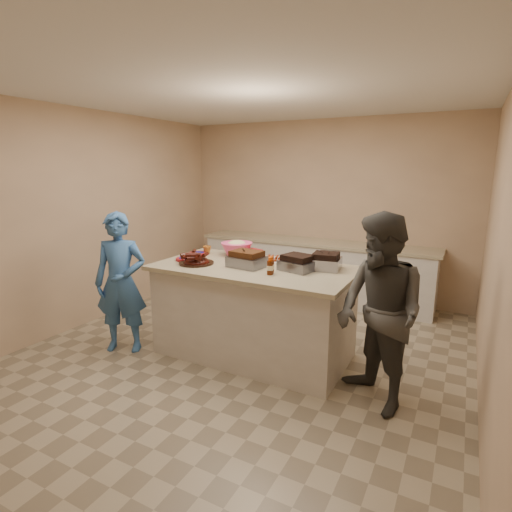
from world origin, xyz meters
The scene contains 20 objects.
room centered at (0.00, 0.00, 0.00)m, with size 4.50×5.00×2.70m, color tan, non-canonical shape.
back_counter centered at (0.00, 2.20, 0.45)m, with size 3.60×0.64×0.90m, color silver, non-canonical shape.
island centered at (0.10, 0.07, 0.00)m, with size 2.07×1.09×0.98m, color silver, non-canonical shape.
rib_platter centered at (-0.49, -0.11, 0.98)m, with size 0.37×0.37×0.15m, color #440F08, non-canonical shape.
pulled_pork_tray centered at (0.05, 0.02, 0.98)m, with size 0.36×0.27×0.11m, color #47230F.
brisket_tray centered at (0.57, 0.14, 0.98)m, with size 0.33×0.27×0.10m, color black.
roasting_pan centered at (0.80, 0.31, 0.98)m, with size 0.29×0.29×0.12m, color gray.
coleslaw_bowl centered at (-0.33, 0.46, 0.98)m, with size 0.37×0.37×0.25m, color #EA4883, non-canonical shape.
sausage_plate centered at (0.21, 0.41, 0.98)m, with size 0.29×0.29×0.05m, color silver.
mac_cheese_dish centered at (0.71, 0.45, 0.98)m, with size 0.30×0.22×0.08m, color orange.
bbq_bottle_a centered at (0.39, -0.15, 0.98)m, with size 0.06×0.06×0.17m, color #411704.
bbq_bottle_b centered at (0.39, -0.10, 0.98)m, with size 0.06×0.06×0.17m, color #411704.
mustard_bottle centered at (-0.09, 0.19, 0.98)m, with size 0.05×0.05×0.13m, color #D7A402.
sauce_bowl centered at (0.00, 0.24, 0.98)m, with size 0.13×0.04×0.13m, color silver.
plate_stack_large centered at (-0.74, 0.26, 0.98)m, with size 0.22×0.22×0.03m, color maroon.
plate_stack_small centered at (-0.71, -0.04, 0.98)m, with size 0.19×0.19×0.03m, color maroon.
plastic_cup centered at (-0.68, 0.36, 0.98)m, with size 0.10×0.09×0.10m, color #9B5A1C.
basket_stack centered at (-0.11, 0.47, 0.98)m, with size 0.18×0.13×0.09m, color maroon.
guest_blue centered at (-1.23, -0.49, 0.00)m, with size 0.56×1.53×0.37m, color #3766A5.
guest_gray centered at (1.46, -0.28, 0.00)m, with size 0.80×1.65×0.62m, color #474540.
Camera 1 is at (2.00, -3.47, 1.98)m, focal length 28.00 mm.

